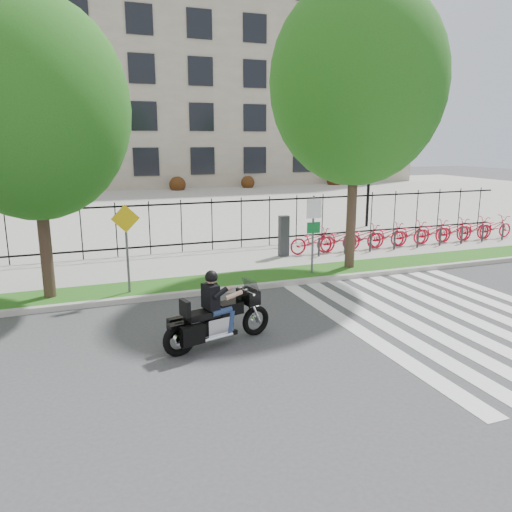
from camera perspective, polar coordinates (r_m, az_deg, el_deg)
name	(u,v)px	position (r m, az deg, el deg)	size (l,w,h in m)	color
ground	(274,346)	(10.95, 2.02, -10.22)	(120.00, 120.00, 0.00)	#3C3D3F
curb	(220,290)	(14.56, -4.15, -3.93)	(60.00, 0.20, 0.15)	#ABA9A1
grass_verge	(212,283)	(15.35, -5.04, -3.05)	(60.00, 1.50, 0.15)	#245916
sidewalk	(193,264)	(17.69, -7.21, -0.92)	(60.00, 3.50, 0.15)	gray
plaza	(132,205)	(34.76, -13.95, 5.66)	(80.00, 34.00, 0.10)	gray
crosswalk_stripes	(453,318)	(13.43, 21.56, -6.65)	(5.70, 8.00, 0.01)	silver
iron_fence	(181,226)	(19.15, -8.51, 3.40)	(30.00, 0.06, 2.00)	black
office_building	(102,82)	(54.63, -17.17, 18.49)	(60.00, 21.90, 20.15)	gray
lamp_post_right	(370,164)	(25.42, 12.85, 10.25)	(1.06, 0.70, 4.25)	black
street_tree_1	(32,109)	(14.27, -24.22, 15.10)	(4.93, 4.93, 7.79)	#3A271F
street_tree_2	(357,83)	(16.75, 11.47, 18.77)	(5.52, 5.52, 9.09)	#3A271F
bike_share_station	(409,233)	(21.16, 17.06, 2.49)	(11.10, 0.86, 1.50)	#2D2D33
sign_pole_regulatory	(313,225)	(15.78, 6.58, 3.57)	(0.50, 0.09, 2.50)	#59595B
sign_pole_warning	(126,237)	(14.17, -14.59, 2.14)	(0.78, 0.09, 2.49)	#59595B
motorcycle_rider	(218,315)	(10.79, -4.35, -6.76)	(2.58, 1.13, 2.03)	black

